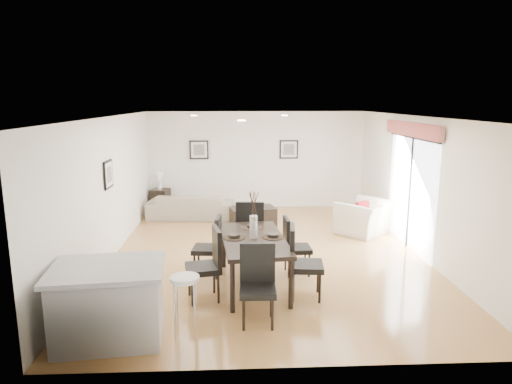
{
  "coord_description": "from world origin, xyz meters",
  "views": [
    {
      "loc": [
        -0.63,
        -8.69,
        3.01
      ],
      "look_at": [
        -0.19,
        0.4,
        1.17
      ],
      "focal_mm": 32.0,
      "sensor_mm": 36.0,
      "label": 1
    }
  ],
  "objects_px": {
    "armchair": "(365,217)",
    "dining_chair_wnear": "(209,260)",
    "dining_chair_foot": "(250,227)",
    "dining_chair_head": "(258,279)",
    "bar_stool": "(185,285)",
    "dining_chair_wfar": "(212,243)",
    "side_table": "(160,200)",
    "sofa": "(191,206)",
    "dining_table": "(254,243)",
    "dining_chair_enear": "(300,258)",
    "coffee_table": "(253,216)",
    "kitchen_island": "(109,302)",
    "dining_chair_efar": "(293,243)"
  },
  "relations": [
    {
      "from": "armchair",
      "to": "dining_chair_wnear",
      "type": "bearing_deg",
      "value": 0.65
    },
    {
      "from": "armchair",
      "to": "dining_chair_foot",
      "type": "bearing_deg",
      "value": -12.43
    },
    {
      "from": "dining_chair_head",
      "to": "bar_stool",
      "type": "distance_m",
      "value": 1.03
    },
    {
      "from": "dining_chair_wfar",
      "to": "side_table",
      "type": "xyz_separation_m",
      "value": [
        -1.65,
        4.81,
        -0.29
      ]
    },
    {
      "from": "side_table",
      "to": "armchair",
      "type": "bearing_deg",
      "value": -25.81
    },
    {
      "from": "sofa",
      "to": "dining_chair_head",
      "type": "height_order",
      "value": "dining_chair_head"
    },
    {
      "from": "dining_table",
      "to": "side_table",
      "type": "height_order",
      "value": "dining_table"
    },
    {
      "from": "sofa",
      "to": "dining_chair_enear",
      "type": "xyz_separation_m",
      "value": [
        2.12,
        -4.92,
        0.32
      ]
    },
    {
      "from": "sofa",
      "to": "coffee_table",
      "type": "distance_m",
      "value": 1.71
    },
    {
      "from": "dining_chair_foot",
      "to": "armchair",
      "type": "bearing_deg",
      "value": -142.92
    },
    {
      "from": "dining_table",
      "to": "dining_chair_wnear",
      "type": "relative_size",
      "value": 1.84
    },
    {
      "from": "armchair",
      "to": "dining_chair_enear",
      "type": "relative_size",
      "value": 1.02
    },
    {
      "from": "sofa",
      "to": "kitchen_island",
      "type": "bearing_deg",
      "value": 90.45
    },
    {
      "from": "sofa",
      "to": "coffee_table",
      "type": "relative_size",
      "value": 2.03
    },
    {
      "from": "dining_chair_enear",
      "to": "coffee_table",
      "type": "height_order",
      "value": "dining_chair_enear"
    },
    {
      "from": "sofa",
      "to": "kitchen_island",
      "type": "height_order",
      "value": "kitchen_island"
    },
    {
      "from": "dining_table",
      "to": "dining_chair_enear",
      "type": "bearing_deg",
      "value": -40.07
    },
    {
      "from": "dining_chair_wfar",
      "to": "dining_chair_efar",
      "type": "relative_size",
      "value": 1.04
    },
    {
      "from": "dining_chair_efar",
      "to": "kitchen_island",
      "type": "bearing_deg",
      "value": 126.14
    },
    {
      "from": "dining_chair_head",
      "to": "coffee_table",
      "type": "xyz_separation_m",
      "value": [
        0.14,
        4.98,
        -0.39
      ]
    },
    {
      "from": "coffee_table",
      "to": "armchair",
      "type": "bearing_deg",
      "value": -31.14
    },
    {
      "from": "dining_chair_wnear",
      "to": "dining_chair_head",
      "type": "bearing_deg",
      "value": 30.86
    },
    {
      "from": "dining_table",
      "to": "kitchen_island",
      "type": "distance_m",
      "value": 2.5
    },
    {
      "from": "dining_chair_wnear",
      "to": "dining_chair_wfar",
      "type": "xyz_separation_m",
      "value": [
        -0.0,
        0.95,
        -0.03
      ]
    },
    {
      "from": "dining_table",
      "to": "dining_chair_wfar",
      "type": "height_order",
      "value": "dining_chair_wfar"
    },
    {
      "from": "dining_chair_enear",
      "to": "armchair",
      "type": "bearing_deg",
      "value": -24.34
    },
    {
      "from": "dining_chair_enear",
      "to": "dining_chair_efar",
      "type": "height_order",
      "value": "dining_chair_enear"
    },
    {
      "from": "coffee_table",
      "to": "dining_chair_efar",
      "type": "bearing_deg",
      "value": -91.98
    },
    {
      "from": "dining_table",
      "to": "sofa",
      "type": "bearing_deg",
      "value": 102.74
    },
    {
      "from": "dining_chair_efar",
      "to": "dining_chair_head",
      "type": "distance_m",
      "value": 1.84
    },
    {
      "from": "dining_chair_wfar",
      "to": "dining_chair_head",
      "type": "bearing_deg",
      "value": 28.76
    },
    {
      "from": "coffee_table",
      "to": "kitchen_island",
      "type": "distance_m",
      "value": 5.75
    },
    {
      "from": "bar_stool",
      "to": "armchair",
      "type": "bearing_deg",
      "value": 51.13
    },
    {
      "from": "dining_chair_head",
      "to": "dining_chair_foot",
      "type": "bearing_deg",
      "value": 92.22
    },
    {
      "from": "coffee_table",
      "to": "dining_chair_head",
      "type": "bearing_deg",
      "value": -103.26
    },
    {
      "from": "dining_chair_wfar",
      "to": "bar_stool",
      "type": "bearing_deg",
      "value": -0.25
    },
    {
      "from": "dining_chair_enear",
      "to": "dining_chair_foot",
      "type": "height_order",
      "value": "dining_chair_foot"
    },
    {
      "from": "dining_chair_head",
      "to": "dining_chair_wfar",
      "type": "bearing_deg",
      "value": 114.3
    },
    {
      "from": "armchair",
      "to": "dining_chair_wnear",
      "type": "relative_size",
      "value": 1.04
    },
    {
      "from": "dining_chair_wnear",
      "to": "dining_chair_head",
      "type": "height_order",
      "value": "dining_chair_wnear"
    },
    {
      "from": "dining_chair_wfar",
      "to": "coffee_table",
      "type": "xyz_separation_m",
      "value": [
        0.84,
        3.28,
        -0.37
      ]
    },
    {
      "from": "sofa",
      "to": "dining_table",
      "type": "bearing_deg",
      "value": 112.81
    },
    {
      "from": "dining_table",
      "to": "kitchen_island",
      "type": "height_order",
      "value": "kitchen_island"
    },
    {
      "from": "dining_chair_wfar",
      "to": "dining_chair_foot",
      "type": "height_order",
      "value": "dining_chair_foot"
    },
    {
      "from": "dining_chair_foot",
      "to": "bar_stool",
      "type": "height_order",
      "value": "dining_chair_foot"
    },
    {
      "from": "armchair",
      "to": "bar_stool",
      "type": "relative_size",
      "value": 1.42
    },
    {
      "from": "dining_table",
      "to": "dining_chair_efar",
      "type": "height_order",
      "value": "dining_chair_efar"
    },
    {
      "from": "coffee_table",
      "to": "dining_chair_wfar",
      "type": "bearing_deg",
      "value": -116.0
    },
    {
      "from": "sofa",
      "to": "dining_chair_foot",
      "type": "xyz_separation_m",
      "value": [
        1.42,
        -3.22,
        0.33
      ]
    },
    {
      "from": "dining_chair_efar",
      "to": "armchair",
      "type": "bearing_deg",
      "value": -42.3
    }
  ]
}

